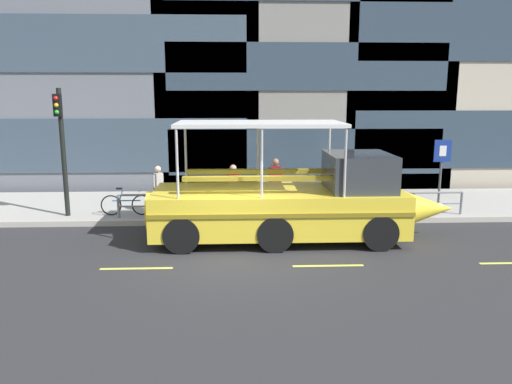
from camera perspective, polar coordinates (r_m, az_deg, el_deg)
The scene contains 13 objects.
ground_plane at distance 13.47m, azimuth -2.65°, elevation -7.18°, with size 120.00×120.00×0.00m, color #2B2B2D.
sidewalk at distance 18.85m, azimuth -2.59°, elevation -1.51°, with size 32.00×4.80×0.18m, color #A8A59E.
curb_edge at distance 16.43m, azimuth -2.62°, elevation -3.44°, with size 32.00×0.18×0.18m, color #B2ADA3.
lane_centreline at distance 12.52m, azimuth -2.67°, elevation -8.64°, with size 25.80×0.12×0.01m.
curb_guardrail at distance 16.72m, azimuth 4.22°, elevation -0.98°, with size 11.74×0.09×0.81m.
traffic_light_pole at distance 17.58m, azimuth -21.50°, elevation 5.60°, with size 0.24×0.46×4.26m.
parking_sign at distance 18.38m, azimuth 20.61°, elevation 3.15°, with size 0.60×0.12×2.52m.
leaned_bicycle at distance 17.39m, azimuth -14.72°, elevation -1.39°, with size 1.74×0.46×0.96m.
duck_tour_boat at distance 14.60m, azimuth 4.55°, elevation -1.22°, with size 9.07×2.70×3.47m.
pedestrian_near_bow at distance 18.08m, azimuth 13.39°, elevation 1.09°, with size 0.35×0.36×1.62m.
pedestrian_mid_left at distance 18.12m, azimuth 2.26°, elevation 1.69°, with size 0.51×0.24×1.76m.
pedestrian_mid_right at distance 17.13m, azimuth -2.63°, elevation 0.96°, with size 0.46×0.28×1.68m.
pedestrian_near_stern at distance 17.42m, azimuth -11.20°, elevation 0.85°, with size 0.33×0.39×1.64m.
Camera 1 is at (0.08, -12.78, 4.28)m, focal length 34.69 mm.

